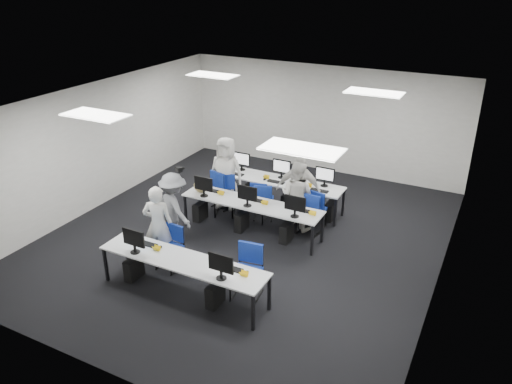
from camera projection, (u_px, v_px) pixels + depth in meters
The scene contains 23 objects.
room at pixel (247, 173), 10.36m from camera, with size 9.00×9.02×3.00m.
ceiling_panels at pixel (246, 103), 9.74m from camera, with size 5.20×4.60×0.02m.
desk_front at pixel (183, 262), 8.76m from camera, with size 3.20×0.70×0.73m.
desk_mid at pixel (251, 205), 10.86m from camera, with size 3.20×0.70×0.73m.
desk_back at pixel (278, 182), 11.99m from camera, with size 3.20×0.70×0.73m.
equipment_front at pixel (174, 275), 8.95m from camera, with size 2.51×0.41×1.19m.
equipment_mid at pixel (243, 216), 11.06m from camera, with size 2.91×0.41×1.19m.
equipment_back at pixel (286, 195), 12.06m from camera, with size 2.91×0.41×1.19m.
chair_0 at pixel (170, 255), 9.73m from camera, with size 0.46×0.50×0.87m.
chair_1 at pixel (247, 281), 8.87m from camera, with size 0.54×0.58×0.98m.
chair_2 at pixel (225, 202), 11.86m from camera, with size 0.61×0.63×0.93m.
chair_3 at pixel (257, 210), 11.56m from camera, with size 0.51×0.54×0.85m.
chair_4 at pixel (310, 221), 11.01m from camera, with size 0.54×0.57×0.92m.
chair_5 at pixel (224, 195), 12.21m from camera, with size 0.59×0.62×0.97m.
chair_6 at pixel (264, 207), 11.67m from camera, with size 0.58×0.60×0.89m.
chair_7 at pixel (314, 217), 11.20m from camera, with size 0.48×0.51×0.90m.
handbag at pixel (200, 186), 11.28m from camera, with size 0.35×0.22×0.28m, color #9B8A50.
student_0 at pixel (158, 225), 9.72m from camera, with size 0.60×0.39×1.64m, color beige.
student_1 at pixel (297, 195), 11.03m from camera, with size 0.77×0.60×1.59m, color beige.
student_2 at pixel (226, 173), 11.98m from camera, with size 0.87×0.56×1.77m, color beige.
student_3 at pixel (298, 190), 11.11m from camera, with size 1.01×0.42×1.72m, color beige.
photographer at pixel (174, 208), 10.46m from camera, with size 1.02×0.58×1.57m, color gray.
dslr_camera at pixel (179, 169), 10.22m from camera, with size 0.14×0.18×0.10m, color black.
Camera 1 is at (4.55, -8.44, 5.43)m, focal length 35.00 mm.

